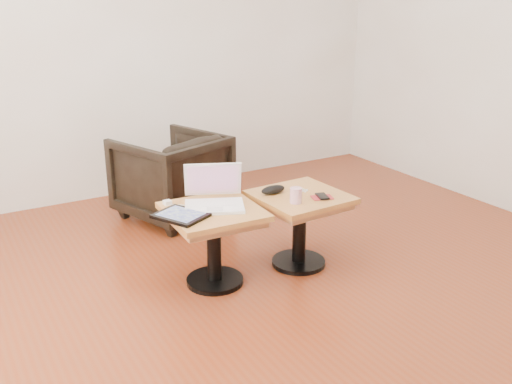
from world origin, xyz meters
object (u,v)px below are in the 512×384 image
side_table_left (214,228)px  side_table_right (300,212)px  laptop (214,197)px  armchair (171,176)px  striped_cup (296,195)px

side_table_left → side_table_right: bearing=-2.2°
laptop → side_table_left: bearing=-97.8°
side_table_left → laptop: 0.17m
side_table_left → side_table_right: (0.55, -0.05, 0.00)m
laptop → armchair: 1.07m
side_table_right → striped_cup: striped_cup is taller
side_table_left → striped_cup: striped_cup is taller
side_table_right → laptop: 0.55m
laptop → striped_cup: (0.42, -0.20, -0.00)m
striped_cup → armchair: size_ratio=0.13×
side_table_right → armchair: size_ratio=0.77×
side_table_right → armchair: (-0.36, 1.14, -0.03)m
striped_cup → armchair: armchair is taller
side_table_left → striped_cup: (0.45, -0.15, 0.16)m
side_table_left → side_table_right: 0.56m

